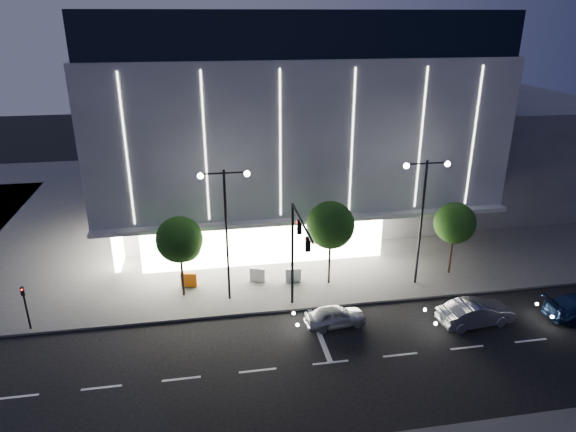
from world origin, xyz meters
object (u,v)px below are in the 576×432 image
(barrier_a, at_px, (189,280))
(barrier_d, at_px, (293,275))
(car_lead, at_px, (335,316))
(street_lamp_east, at_px, (423,205))
(traffic_mast, at_px, (297,244))
(tree_mid, at_px, (331,228))
(car_second, at_px, (476,313))
(street_lamp_west, at_px, (226,217))
(tree_left, at_px, (180,242))
(tree_right, at_px, (455,225))
(barrier_b, at_px, (258,275))
(ped_signal_far, at_px, (25,303))

(barrier_a, relative_size, barrier_d, 1.00)
(car_lead, bearing_deg, street_lamp_east, -65.06)
(barrier_a, bearing_deg, traffic_mast, -24.34)
(tree_mid, bearing_deg, car_second, -39.79)
(street_lamp_east, xyz_separation_m, tree_mid, (-5.97, 1.02, -1.62))
(street_lamp_west, relative_size, tree_left, 1.57)
(street_lamp_east, height_order, tree_left, street_lamp_east)
(tree_right, distance_m, barrier_a, 18.99)
(street_lamp_west, relative_size, car_second, 1.92)
(car_lead, bearing_deg, barrier_b, 28.20)
(traffic_mast, bearing_deg, tree_right, 17.02)
(barrier_d, bearing_deg, tree_left, -171.88)
(barrier_b, bearing_deg, ped_signal_far, -142.42)
(tree_mid, distance_m, barrier_a, 10.41)
(ped_signal_far, bearing_deg, street_lamp_east, 3.44)
(tree_left, distance_m, barrier_d, 8.29)
(street_lamp_west, bearing_deg, car_lead, -33.04)
(street_lamp_west, bearing_deg, traffic_mast, -33.65)
(tree_right, xyz_separation_m, barrier_a, (-18.68, 1.10, -3.23))
(barrier_a, height_order, barrier_d, same)
(car_lead, xyz_separation_m, barrier_a, (-8.81, 6.12, 0.01))
(street_lamp_east, distance_m, car_second, 7.60)
(street_lamp_east, bearing_deg, street_lamp_west, 180.00)
(car_second, height_order, barrier_b, car_second)
(tree_left, bearing_deg, tree_mid, 0.00)
(ped_signal_far, xyz_separation_m, tree_mid, (19.03, 2.52, 2.45))
(tree_left, relative_size, tree_mid, 0.93)
(ped_signal_far, bearing_deg, tree_right, 5.14)
(tree_left, height_order, tree_mid, tree_mid)
(street_lamp_west, height_order, street_lamp_east, same)
(street_lamp_east, xyz_separation_m, barrier_a, (-15.65, 2.12, -5.31))
(street_lamp_west, bearing_deg, barrier_d, 19.26)
(car_lead, xyz_separation_m, barrier_d, (-1.59, 5.60, 0.01))
(ped_signal_far, distance_m, barrier_d, 16.90)
(street_lamp_west, distance_m, car_lead, 9.07)
(tree_mid, distance_m, car_second, 10.51)
(barrier_a, xyz_separation_m, barrier_b, (4.76, -0.03, 0.00))
(tree_left, relative_size, tree_right, 1.04)
(ped_signal_far, distance_m, tree_mid, 19.35)
(tree_right, bearing_deg, tree_mid, 180.00)
(street_lamp_east, bearing_deg, tree_right, 18.63)
(car_second, relative_size, barrier_a, 4.26)
(barrier_a, bearing_deg, tree_mid, 4.89)
(traffic_mast, relative_size, barrier_a, 6.43)
(car_second, bearing_deg, street_lamp_east, 11.23)
(tree_left, xyz_separation_m, tree_right, (19.00, -0.00, -0.15))
(tree_left, xyz_separation_m, barrier_b, (5.09, 1.07, -3.38))
(traffic_mast, height_order, street_lamp_east, street_lamp_east)
(car_second, distance_m, barrier_b, 14.54)
(ped_signal_far, height_order, tree_left, tree_left)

